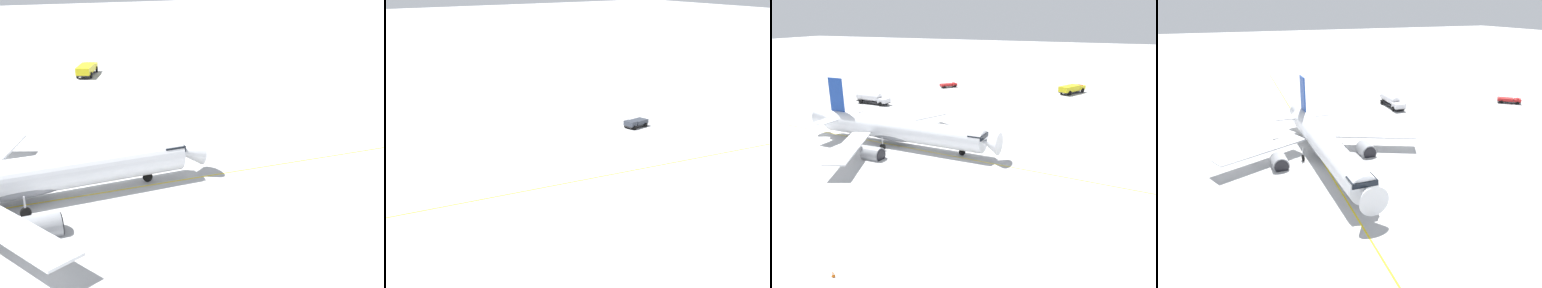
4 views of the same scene
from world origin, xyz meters
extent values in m
plane|color=#B2B2B2|center=(0.00, 0.00, 0.00)|extent=(600.00, 600.00, 0.00)
cylinder|color=white|center=(-5.30, -0.05, 2.95)|extent=(4.62, 32.13, 3.95)
cone|color=white|center=(-4.94, 17.17, 2.95)|extent=(3.81, 3.08, 3.75)
cone|color=white|center=(-5.67, -17.57, 3.25)|extent=(3.44, 4.07, 3.36)
cube|color=black|center=(-4.98, 14.97, 3.84)|extent=(3.41, 2.47, 0.70)
ellipsoid|color=slate|center=(-5.33, -1.65, 1.87)|extent=(3.80, 11.61, 2.17)
cube|color=#193D93|center=(-5.60, -14.15, 8.12)|extent=(0.31, 3.20, 6.39)
cube|color=white|center=(-8.78, -14.08, 3.74)|extent=(4.84, 2.70, 0.20)
cube|color=white|center=(-2.41, -14.22, 3.74)|extent=(4.84, 2.70, 0.20)
cube|color=white|center=(-15.03, -3.29, 2.26)|extent=(15.31, 9.67, 0.28)
cube|color=white|center=(4.29, -3.69, 2.26)|extent=(15.44, 9.14, 0.28)
cylinder|color=gray|center=(-12.67, -0.54, 0.72)|extent=(2.65, 3.30, 2.58)
cylinder|color=black|center=(-12.63, 1.13, 0.72)|extent=(2.20, 0.20, 2.20)
cylinder|color=gray|center=(2.04, -0.85, 0.72)|extent=(2.65, 3.30, 2.58)
cylinder|color=black|center=(2.07, 0.83, 0.72)|extent=(2.20, 0.20, 2.20)
cylinder|color=#9EA0A5|center=(-5.04, 12.12, 1.41)|extent=(0.20, 0.20, 1.71)
cylinder|color=black|center=(-5.04, 12.12, 0.55)|extent=(0.32, 1.11, 1.10)
cylinder|color=#9EA0A5|center=(-8.71, -1.58, 1.41)|extent=(0.20, 0.20, 1.71)
cylinder|color=black|center=(-8.71, -1.58, 0.55)|extent=(0.32, 1.11, 1.10)
cylinder|color=#9EA0A5|center=(-1.96, -1.73, 1.41)|extent=(0.20, 0.20, 1.71)
cylinder|color=black|center=(-1.96, -1.73, 0.55)|extent=(0.32, 1.11, 1.10)
cube|color=#232326|center=(-60.72, -17.05, 0.48)|extent=(5.36, 4.90, 0.20)
cube|color=red|center=(-62.21, -15.79, 0.91)|extent=(2.57, 2.60, 0.65)
cube|color=black|center=(-62.77, -15.31, 1.00)|extent=(1.14, 1.33, 0.36)
cube|color=red|center=(-60.00, -17.66, 0.93)|extent=(4.12, 3.92, 0.70)
cube|color=red|center=(-62.21, -15.79, 1.33)|extent=(1.36, 1.45, 0.16)
cylinder|color=black|center=(-62.85, -16.55, 0.38)|extent=(0.76, 0.70, 0.76)
cylinder|color=black|center=(-61.57, -15.03, 0.38)|extent=(0.76, 0.70, 0.76)
cylinder|color=black|center=(-59.99, -18.97, 0.38)|extent=(0.76, 0.70, 0.76)
cylinder|color=black|center=(-58.71, -17.44, 0.38)|extent=(0.76, 0.70, 0.76)
cube|color=#232326|center=(-30.90, -25.09, 0.65)|extent=(2.66, 9.75, 0.20)
cube|color=silver|center=(-30.76, -21.45, 1.30)|extent=(2.78, 2.50, 1.10)
cube|color=black|center=(-30.72, -20.36, 1.47)|extent=(2.26, 0.17, 0.62)
cylinder|color=silver|center=(-30.95, -26.39, 1.81)|extent=(2.39, 7.15, 2.12)
cylinder|color=black|center=(-32.11, -21.65, 0.55)|extent=(0.32, 1.11, 1.10)
cylinder|color=black|center=(-29.43, -21.76, 0.55)|extent=(0.32, 1.11, 1.10)
cylinder|color=black|center=(-32.36, -28.13, 0.55)|extent=(0.32, 1.11, 1.10)
cylinder|color=black|center=(-29.68, -28.23, 0.55)|extent=(0.32, 1.11, 1.10)
cube|color=#232326|center=(-66.46, 21.67, 0.80)|extent=(10.01, 6.72, 0.20)
cube|color=yellow|center=(-69.82, 23.35, 1.50)|extent=(3.49, 3.76, 1.20)
cube|color=black|center=(-70.81, 23.84, 1.68)|extent=(1.20, 2.29, 0.67)
cube|color=yellow|center=(-65.30, 21.08, 1.70)|extent=(7.88, 5.96, 1.60)
cube|color=red|center=(-69.82, 23.35, 2.20)|extent=(1.48, 2.15, 0.16)
cylinder|color=black|center=(-70.24, 21.88, 0.70)|extent=(1.38, 0.88, 1.40)
cylinder|color=black|center=(-68.89, 24.56, 0.70)|extent=(1.38, 0.88, 1.40)
cylinder|color=black|center=(-64.30, 18.90, 0.70)|extent=(1.38, 0.88, 1.40)
cylinder|color=black|center=(-62.95, 21.59, 0.70)|extent=(1.38, 0.88, 1.40)
cube|color=yellow|center=(-4.45, 4.86, 0.00)|extent=(12.16, 168.62, 0.01)
cone|color=orange|center=(27.71, 13.71, 0.28)|extent=(0.36, 0.36, 0.55)
cylinder|color=white|center=(27.71, 13.71, 0.30)|extent=(0.22, 0.22, 0.06)
camera|label=1|loc=(44.64, -6.63, 23.07)|focal=47.38mm
camera|label=2|loc=(52.05, 10.25, 23.90)|focal=54.87mm
camera|label=3|loc=(48.37, 35.47, 22.28)|focal=34.56mm
camera|label=4|loc=(10.72, 49.92, 23.85)|focal=33.08mm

